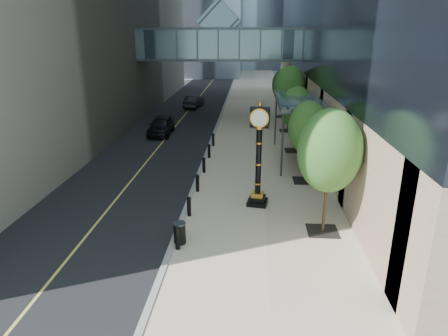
{
  "coord_description": "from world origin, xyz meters",
  "views": [
    {
      "loc": [
        0.21,
        -13.51,
        8.66
      ],
      "look_at": [
        -1.03,
        4.99,
        2.32
      ],
      "focal_mm": 32.0,
      "sensor_mm": 36.0,
      "label": 1
    }
  ],
  "objects": [
    {
      "name": "ground",
      "position": [
        0.0,
        0.0,
        0.0
      ],
      "size": [
        320.0,
        320.0,
        0.0
      ],
      "primitive_type": "plane",
      "color": "gray",
      "rests_on": "ground"
    },
    {
      "name": "road",
      "position": [
        -7.0,
        40.0,
        0.01
      ],
      "size": [
        8.0,
        180.0,
        0.02
      ],
      "primitive_type": "cube",
      "color": "black",
      "rests_on": "ground"
    },
    {
      "name": "sidewalk",
      "position": [
        1.0,
        40.0,
        0.03
      ],
      "size": [
        8.0,
        180.0,
        0.06
      ],
      "primitive_type": "cube",
      "color": "#C4B297",
      "rests_on": "ground"
    },
    {
      "name": "curb",
      "position": [
        -3.0,
        40.0,
        0.04
      ],
      "size": [
        0.25,
        180.0,
        0.07
      ],
      "primitive_type": "cube",
      "color": "gray",
      "rests_on": "ground"
    },
    {
      "name": "skywalk",
      "position": [
        -3.0,
        28.0,
        7.71
      ],
      "size": [
        17.0,
        4.2,
        5.8
      ],
      "color": "#486674",
      "rests_on": "ground"
    },
    {
      "name": "entrance_canopy",
      "position": [
        3.48,
        14.0,
        4.19
      ],
      "size": [
        3.0,
        8.0,
        4.38
      ],
      "color": "#383F44",
      "rests_on": "ground"
    },
    {
      "name": "bollard_row",
      "position": [
        -2.7,
        9.0,
        0.51
      ],
      "size": [
        0.2,
        16.2,
        0.9
      ],
      "color": "black",
      "rests_on": "sidewalk"
    },
    {
      "name": "street_trees",
      "position": [
        3.6,
        15.79,
        3.66
      ],
      "size": [
        2.85,
        28.59,
        5.86
      ],
      "color": "black",
      "rests_on": "sidewalk"
    },
    {
      "name": "street_clock",
      "position": [
        0.67,
        5.83,
        2.38
      ],
      "size": [
        1.16,
        1.16,
        5.35
      ],
      "rotation": [
        0.0,
        0.0,
        -0.17
      ],
      "color": "black",
      "rests_on": "sidewalk"
    },
    {
      "name": "trash_bin",
      "position": [
        -2.7,
        1.52,
        0.51
      ],
      "size": [
        0.59,
        0.59,
        0.9
      ],
      "primitive_type": "cylinder",
      "rotation": [
        0.0,
        0.0,
        -0.15
      ],
      "color": "black",
      "rests_on": "sidewalk"
    },
    {
      "name": "pedestrian",
      "position": [
        4.5,
        10.47,
        0.96
      ],
      "size": [
        0.67,
        0.45,
        1.8
      ],
      "primitive_type": "imported",
      "rotation": [
        0.0,
        0.0,
        3.11
      ],
      "color": "#B5B1A6",
      "rests_on": "sidewalk"
    },
    {
      "name": "car_near",
      "position": [
        -7.65,
        20.54,
        0.82
      ],
      "size": [
        1.94,
        4.69,
        1.59
      ],
      "primitive_type": "imported",
      "rotation": [
        0.0,
        0.0,
        0.01
      ],
      "color": "black",
      "rests_on": "road"
    },
    {
      "name": "car_far",
      "position": [
        -6.61,
        33.98,
        0.74
      ],
      "size": [
        2.06,
        4.55,
        1.45
      ],
      "primitive_type": "imported",
      "rotation": [
        0.0,
        0.0,
        3.02
      ],
      "color": "black",
      "rests_on": "road"
    }
  ]
}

